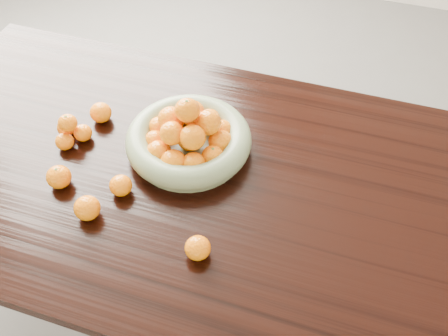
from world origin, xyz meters
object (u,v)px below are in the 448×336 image
(dining_table, at_px, (215,199))
(orange_pyramid, at_px, (70,131))
(loose_orange_0, at_px, (59,177))
(fruit_bowl, at_px, (188,138))

(dining_table, distance_m, orange_pyramid, 0.47)
(dining_table, distance_m, loose_orange_0, 0.44)
(dining_table, height_order, orange_pyramid, orange_pyramid)
(orange_pyramid, bearing_deg, fruit_bowl, 11.19)
(dining_table, xyz_separation_m, fruit_bowl, (-0.11, 0.08, 0.14))
(fruit_bowl, xyz_separation_m, loose_orange_0, (-0.29, -0.23, -0.02))
(dining_table, bearing_deg, orange_pyramid, 178.18)
(dining_table, relative_size, fruit_bowl, 5.49)
(fruit_bowl, bearing_deg, orange_pyramid, -168.81)
(fruit_bowl, xyz_separation_m, orange_pyramid, (-0.35, -0.07, -0.01))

